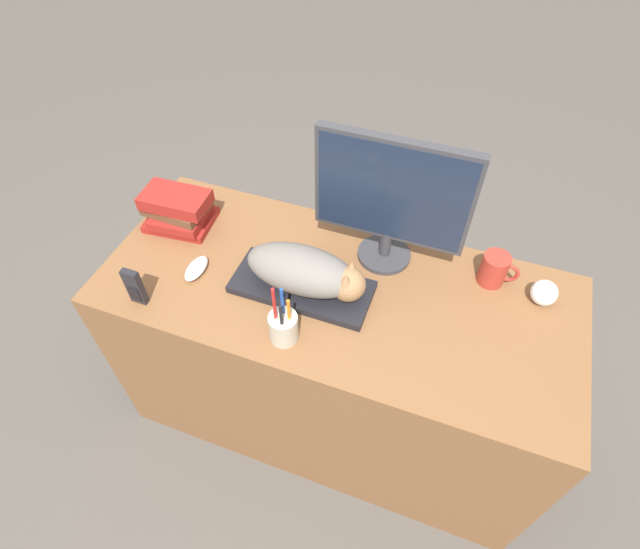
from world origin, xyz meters
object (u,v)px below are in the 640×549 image
at_px(pen_cup, 283,326).
at_px(book_stack, 178,210).
at_px(computer_mouse, 196,268).
at_px(keyboard, 302,287).
at_px(cat, 308,272).
at_px(coffee_mug, 495,269).
at_px(baseball, 544,293).
at_px(phone, 135,287).
at_px(monitor, 392,197).

relative_size(pen_cup, book_stack, 0.89).
xyz_separation_m(pen_cup, book_stack, (-0.50, 0.30, 0.01)).
distance_m(computer_mouse, book_stack, 0.24).
bearing_deg(keyboard, cat, 0.00).
bearing_deg(computer_mouse, coffee_mug, 17.93).
bearing_deg(coffee_mug, book_stack, -174.12).
height_order(cat, baseball, cat).
distance_m(pen_cup, baseball, 0.75).
height_order(cat, pen_cup, pen_cup).
height_order(computer_mouse, pen_cup, pen_cup).
xyz_separation_m(coffee_mug, baseball, (0.15, -0.03, -0.01)).
distance_m(computer_mouse, phone, 0.19).
distance_m(cat, baseball, 0.68).
xyz_separation_m(computer_mouse, book_stack, (-0.15, 0.17, 0.05)).
bearing_deg(baseball, pen_cup, -150.14).
bearing_deg(computer_mouse, keyboard, 7.95).
bearing_deg(computer_mouse, book_stack, 131.95).
height_order(monitor, computer_mouse, monitor).
relative_size(coffee_mug, book_stack, 0.50).
bearing_deg(keyboard, computer_mouse, -172.05).
distance_m(pen_cup, phone, 0.45).
xyz_separation_m(baseball, phone, (-1.10, -0.40, 0.02)).
height_order(coffee_mug, baseball, coffee_mug).
bearing_deg(cat, monitor, 51.27).
distance_m(coffee_mug, book_stack, 1.01).
bearing_deg(monitor, phone, -146.03).
bearing_deg(monitor, baseball, -1.73).
relative_size(monitor, pen_cup, 2.18).
xyz_separation_m(coffee_mug, phone, (-0.95, -0.43, 0.01)).
bearing_deg(keyboard, book_stack, 165.40).
bearing_deg(book_stack, computer_mouse, -48.05).
bearing_deg(computer_mouse, pen_cup, -20.42).
bearing_deg(monitor, pen_cup, -114.32).
distance_m(monitor, phone, 0.77).
xyz_separation_m(monitor, pen_cup, (-0.18, -0.39, -0.19)).
distance_m(keyboard, baseball, 0.70).
bearing_deg(keyboard, baseball, 16.65).
bearing_deg(cat, baseball, 17.14).
relative_size(keyboard, pen_cup, 2.01).
height_order(coffee_mug, phone, phone).
distance_m(cat, pen_cup, 0.18).
height_order(coffee_mug, book_stack, book_stack).
bearing_deg(pen_cup, keyboard, 95.36).
xyz_separation_m(computer_mouse, phone, (-0.10, -0.16, 0.05)).
relative_size(cat, book_stack, 1.55).
distance_m(keyboard, book_stack, 0.50).
height_order(monitor, coffee_mug, monitor).
bearing_deg(cat, book_stack, 165.97).
relative_size(keyboard, baseball, 5.46).
height_order(computer_mouse, baseball, baseball).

